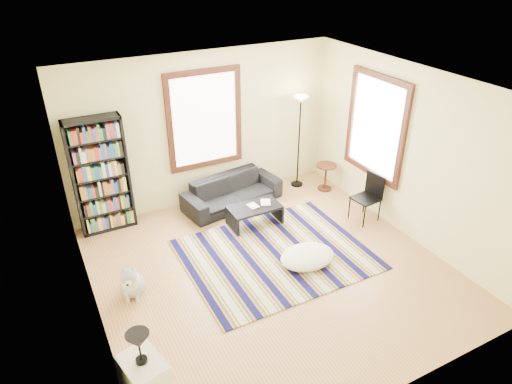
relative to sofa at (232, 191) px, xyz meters
name	(u,v)px	position (x,y,z in m)	size (l,w,h in m)	color
floor	(271,272)	(-0.31, -2.05, -0.32)	(5.00, 5.00, 0.10)	tan
ceiling	(275,84)	(-0.31, -2.05, 2.58)	(5.00, 5.00, 0.10)	white
wall_back	(204,129)	(-0.31, 0.50, 1.13)	(5.00, 0.10, 2.80)	beige
wall_front	(406,303)	(-0.31, -4.60, 1.13)	(5.00, 0.10, 2.80)	beige
wall_left	(79,238)	(-2.86, -2.05, 1.13)	(0.10, 5.00, 2.80)	beige
wall_right	(411,153)	(2.24, -2.05, 1.13)	(0.10, 5.00, 2.80)	beige
window_back	(205,120)	(-0.31, 0.42, 1.33)	(1.20, 0.06, 1.60)	white
window_right	(376,127)	(2.16, -1.25, 1.33)	(0.06, 1.20, 1.60)	white
rug	(276,254)	(-0.06, -1.76, -0.26)	(2.84, 2.27, 0.02)	#0B0B39
sofa	(232,191)	(0.00, 0.00, 0.00)	(0.73, 1.87, 0.55)	black
bookshelf	(101,176)	(-2.23, 0.27, 0.73)	(0.90, 0.30, 2.00)	black
coffee_table	(255,215)	(0.05, -0.80, -0.09)	(0.90, 0.50, 0.36)	black
book_a	(249,207)	(-0.05, -0.80, 0.10)	(0.20, 0.15, 0.02)	beige
book_b	(261,202)	(0.20, -0.75, 0.10)	(0.17, 0.23, 0.02)	beige
floor_cushion	(307,257)	(0.27, -2.16, -0.16)	(0.88, 0.66, 0.22)	silver
floor_lamp	(299,143)	(1.50, 0.10, 0.66)	(0.30, 0.30, 1.86)	black
side_table	(325,177)	(1.89, -0.32, 0.00)	(0.40, 0.40, 0.54)	#431810
folding_chair	(366,199)	(1.84, -1.58, 0.16)	(0.42, 0.40, 0.86)	black
table_lamp	(139,348)	(-2.61, -3.49, 0.62)	(0.24, 0.24, 0.38)	black
dog	(131,278)	(-2.30, -1.62, 0.01)	(0.40, 0.56, 0.56)	#B0B0B0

